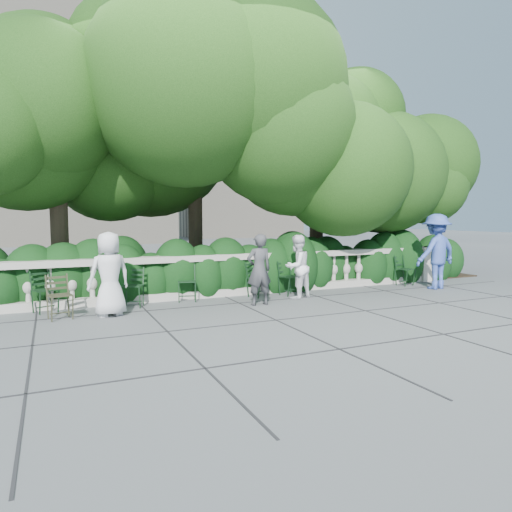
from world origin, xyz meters
name	(u,v)px	position (x,y,z in m)	size (l,w,h in m)	color
ground	(276,308)	(0.00, 0.00, 0.00)	(90.00, 90.00, 0.00)	#4E5156
balustrade	(242,275)	(0.00, 1.80, 0.49)	(12.00, 0.44, 1.00)	#9E998E
shrub_hedge	(225,287)	(0.00, 3.00, 0.00)	(15.00, 2.60, 1.70)	black
tree_canopy	(246,139)	(0.69, 3.19, 3.96)	(15.04, 6.52, 6.78)	#3F3023
chair_a	(187,303)	(-1.51, 1.33, 0.00)	(0.44, 0.48, 0.84)	black
chair_b	(49,314)	(-4.28, 1.34, 0.00)	(0.44, 0.48, 0.84)	black
chair_c	(131,308)	(-2.73, 1.19, 0.00)	(0.44, 0.48, 0.84)	black
chair_d	(263,297)	(0.28, 1.22, 0.00)	(0.44, 0.48, 0.84)	black
chair_e	(293,296)	(1.02, 1.10, 0.00)	(0.44, 0.48, 0.84)	black
chair_f	(409,286)	(4.66, 1.18, 0.00)	(0.44, 0.48, 0.84)	black
chair_weathered	(62,321)	(-4.05, 0.56, 0.00)	(0.44, 0.48, 0.84)	black
person_businessman	(109,274)	(-3.21, 0.62, 0.80)	(0.78, 0.51, 1.61)	silver
person_woman_grey	(259,270)	(-0.18, 0.44, 0.76)	(0.56, 0.36, 1.52)	#393A3E
person_casual_man	(297,267)	(0.96, 0.83, 0.73)	(0.71, 0.56, 1.47)	white
person_older_blue	(436,251)	(4.94, 0.55, 0.98)	(1.26, 0.73, 1.95)	#3852AA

